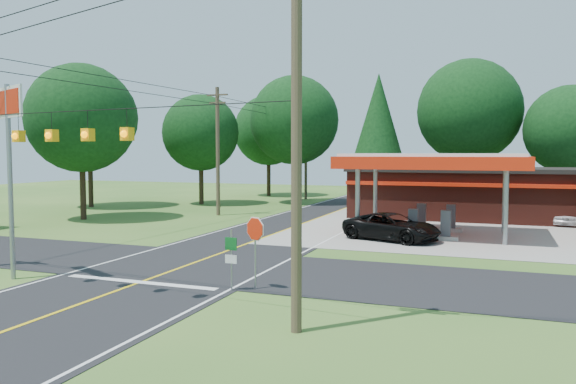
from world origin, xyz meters
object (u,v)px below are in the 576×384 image
(sedan_car, at_px, (566,215))
(big_stop_sign, at_px, (8,133))
(suv_car, at_px, (392,227))
(octagonal_stop_sign, at_px, (255,235))
(gas_canopy, at_px, (434,164))

(sedan_car, height_order, big_stop_sign, big_stop_sign)
(suv_car, height_order, octagonal_stop_sign, octagonal_stop_sign)
(gas_canopy, bearing_deg, sedan_car, 45.00)
(gas_canopy, height_order, big_stop_sign, big_stop_sign)
(sedan_car, bearing_deg, suv_car, -123.98)
(big_stop_sign, bearing_deg, suv_car, 50.78)
(suv_car, relative_size, octagonal_stop_sign, 2.06)
(big_stop_sign, xyz_separation_m, octagonal_stop_sign, (9.50, 1.79, -3.67))
(gas_canopy, relative_size, big_stop_sign, 1.41)
(suv_car, height_order, big_stop_sign, big_stop_sign)
(gas_canopy, distance_m, sedan_car, 11.88)
(gas_canopy, relative_size, octagonal_stop_sign, 4.00)
(gas_canopy, relative_size, suv_car, 1.94)
(suv_car, xyz_separation_m, big_stop_sign, (-12.08, -14.80, 4.90))
(sedan_car, relative_size, big_stop_sign, 0.51)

